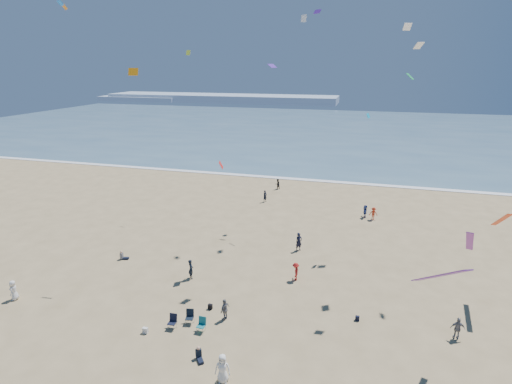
# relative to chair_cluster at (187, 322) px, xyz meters

# --- Properties ---
(ocean) EXTENTS (220.00, 100.00, 0.06)m
(ocean) POSITION_rel_chair_cluster_xyz_m (2.49, 88.01, -0.47)
(ocean) COLOR #476B84
(ocean) RESTS_ON ground
(surf_line) EXTENTS (220.00, 1.20, 0.08)m
(surf_line) POSITION_rel_chair_cluster_xyz_m (2.49, 38.01, -0.46)
(surf_line) COLOR white
(surf_line) RESTS_ON ground
(headland_far) EXTENTS (110.00, 20.00, 3.20)m
(headland_far) POSITION_rel_chair_cluster_xyz_m (-57.51, 163.01, 1.10)
(headland_far) COLOR #7A8EA8
(headland_far) RESTS_ON ground
(headland_near) EXTENTS (40.00, 14.00, 2.00)m
(headland_near) POSITION_rel_chair_cluster_xyz_m (-97.51, 158.01, 0.50)
(headland_near) COLOR #7A8EA8
(headland_near) RESTS_ON ground
(standing_flyers) EXTENTS (36.91, 41.16, 1.89)m
(standing_flyers) POSITION_rel_chair_cluster_xyz_m (7.24, 5.86, 0.33)
(standing_flyers) COLOR silver
(standing_flyers) RESTS_ON ground
(seated_group) EXTENTS (22.96, 18.34, 0.84)m
(seated_group) POSITION_rel_chair_cluster_xyz_m (4.35, -2.60, -0.08)
(seated_group) COLOR silver
(seated_group) RESTS_ON ground
(chair_cluster) EXTENTS (2.63, 1.47, 1.00)m
(chair_cluster) POSITION_rel_chair_cluster_xyz_m (0.00, 0.00, 0.00)
(chair_cluster) COLOR black
(chair_cluster) RESTS_ON ground
(white_tote) EXTENTS (0.35, 0.20, 0.40)m
(white_tote) POSITION_rel_chair_cluster_xyz_m (-2.47, -1.23, -0.30)
(white_tote) COLOR silver
(white_tote) RESTS_ON ground
(black_backpack) EXTENTS (0.30, 0.22, 0.38)m
(black_backpack) POSITION_rel_chair_cluster_xyz_m (0.65, 2.45, -0.31)
(black_backpack) COLOR black
(black_backpack) RESTS_ON ground
(navy_bag) EXTENTS (0.28, 0.18, 0.34)m
(navy_bag) POSITION_rel_chair_cluster_xyz_m (10.98, 3.88, -0.33)
(navy_bag) COLOR black
(navy_bag) RESTS_ON ground
(kites_aloft) EXTENTS (38.47, 34.08, 29.78)m
(kites_aloft) POSITION_rel_chair_cluster_xyz_m (10.93, 7.26, 13.82)
(kites_aloft) COLOR white
(kites_aloft) RESTS_ON ground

